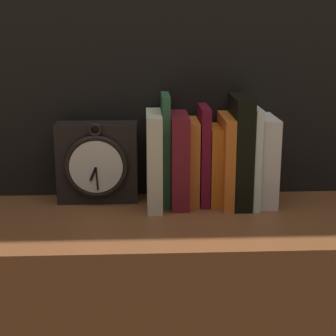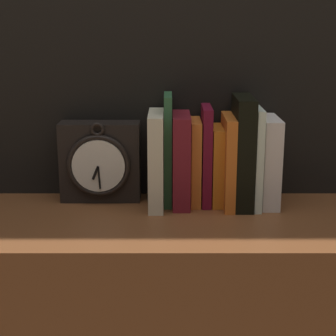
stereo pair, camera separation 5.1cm
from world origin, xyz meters
TOP-DOWN VIEW (x-y plane):
  - clock at (-0.16, 0.13)m, footprint 0.19×0.08m
  - book_slot0_cream at (-0.03, 0.10)m, footprint 0.03×0.15m
  - book_slot1_green at (-0.00, 0.12)m, footprint 0.02×0.11m
  - book_slot2_maroon at (0.03, 0.10)m, footprint 0.04×0.14m
  - book_slot3_orange at (0.06, 0.12)m, footprint 0.02×0.11m
  - book_slot4_maroon at (0.09, 0.12)m, footprint 0.02×0.12m
  - book_slot5_orange at (0.11, 0.12)m, footprint 0.02×0.11m
  - book_slot6_orange at (0.14, 0.10)m, footprint 0.02×0.15m
  - book_slot7_black at (0.17, 0.10)m, footprint 0.04×0.15m
  - book_slot8_white at (0.20, 0.10)m, footprint 0.02×0.14m
  - book_slot9_white at (0.23, 0.11)m, footprint 0.04×0.13m

SIDE VIEW (x-z plane):
  - book_slot5_orange at x=0.11m, z-range 0.78..0.96m
  - clock at x=-0.16m, z-range 0.78..0.98m
  - book_slot3_orange at x=0.06m, z-range 0.78..0.98m
  - book_slot9_white at x=0.23m, z-range 0.78..0.99m
  - book_slot6_orange at x=0.14m, z-range 0.78..0.99m
  - book_slot2_maroon at x=0.03m, z-range 0.78..1.00m
  - book_slot0_cream at x=-0.03m, z-range 0.78..1.00m
  - book_slot4_maroon at x=0.09m, z-range 0.78..1.01m
  - book_slot8_white at x=0.20m, z-range 0.78..1.01m
  - book_slot7_black at x=0.17m, z-range 0.78..1.04m
  - book_slot1_green at x=0.00m, z-range 0.78..1.04m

